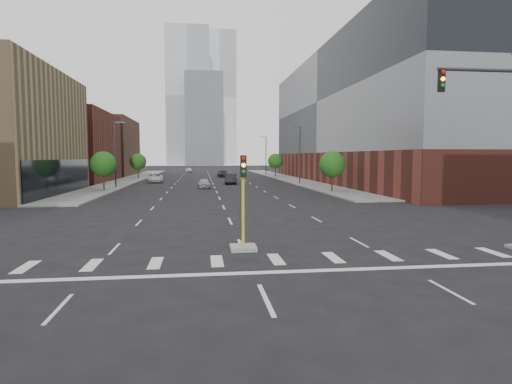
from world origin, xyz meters
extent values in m
plane|color=black|center=(0.00, 0.00, 0.00)|extent=(400.00, 400.00, 0.00)
cube|color=gray|center=(-15.00, 74.00, 0.07)|extent=(5.00, 92.00, 0.15)
cube|color=gray|center=(15.00, 74.00, 0.07)|extent=(5.00, 92.00, 0.15)
cube|color=brown|center=(-27.50, 66.00, 6.00)|extent=(20.00, 22.00, 12.00)
cube|color=brown|center=(-27.50, 92.00, 6.50)|extent=(20.00, 24.00, 13.00)
cube|color=brown|center=(29.50, 60.00, 2.50)|extent=(24.00, 70.00, 5.00)
cube|color=slate|center=(29.50, 60.00, 13.50)|extent=(24.00, 70.00, 17.00)
cube|color=#B2B7BC|center=(-8.00, 220.00, 35.00)|extent=(22.00, 22.00, 70.00)
cube|color=#B2B7BC|center=(10.00, 260.00, 40.00)|extent=(20.00, 20.00, 80.00)
cube|color=slate|center=(0.00, 200.00, 22.00)|extent=(18.00, 18.00, 44.00)
cube|color=#999993|center=(0.00, 9.00, 0.10)|extent=(1.20, 1.20, 0.20)
cylinder|color=gold|center=(0.00, 9.00, 1.80)|extent=(0.14, 0.14, 3.20)
cube|color=black|center=(0.00, 8.82, 3.90)|extent=(0.28, 0.18, 1.00)
sphere|color=red|center=(0.00, 8.72, 4.25)|extent=(0.18, 0.18, 0.18)
sphere|color=orange|center=(0.00, 8.72, 3.95)|extent=(0.18, 0.18, 0.18)
sphere|color=#0C7F19|center=(0.00, 8.72, 3.65)|extent=(0.18, 0.18, 0.18)
cylinder|color=#2D2D30|center=(11.00, 7.50, 8.20)|extent=(5.00, 0.16, 0.16)
cube|color=black|center=(8.70, 7.50, 7.70)|extent=(0.28, 0.18, 1.00)
sphere|color=red|center=(8.70, 7.38, 8.05)|extent=(0.18, 0.18, 0.18)
sphere|color=orange|center=(8.70, 7.38, 7.75)|extent=(0.18, 0.18, 0.18)
sphere|color=#0C7F19|center=(8.70, 7.38, 7.45)|extent=(0.18, 0.18, 0.18)
cylinder|color=#2D2D30|center=(13.50, 55.00, 4.50)|extent=(0.20, 0.20, 9.00)
cube|color=#2D2D30|center=(12.70, 55.00, 9.00)|extent=(1.40, 0.22, 0.15)
cylinder|color=#2D2D30|center=(13.50, 90.00, 4.50)|extent=(0.20, 0.20, 9.00)
cube|color=#2D2D30|center=(12.70, 90.00, 9.00)|extent=(1.40, 0.22, 0.15)
cylinder|color=#2D2D30|center=(-13.50, 50.00, 4.50)|extent=(0.20, 0.20, 9.00)
cube|color=#2D2D30|center=(-12.70, 50.00, 9.00)|extent=(1.40, 0.22, 0.15)
cylinder|color=#382619|center=(-14.00, 45.00, 1.02)|extent=(0.20, 0.20, 1.75)
sphere|color=#195115|center=(-14.00, 45.00, 3.40)|extent=(3.20, 3.20, 3.20)
cylinder|color=#382619|center=(-14.00, 75.00, 1.02)|extent=(0.20, 0.20, 1.75)
sphere|color=#195115|center=(-14.00, 75.00, 3.40)|extent=(3.20, 3.20, 3.20)
cylinder|color=#382619|center=(14.00, 40.00, 1.02)|extent=(0.20, 0.20, 1.75)
sphere|color=#195115|center=(14.00, 40.00, 3.40)|extent=(3.20, 3.20, 3.20)
cylinder|color=#382619|center=(14.00, 80.00, 1.02)|extent=(0.20, 0.20, 1.75)
sphere|color=#195115|center=(14.00, 80.00, 3.40)|extent=(3.20, 3.20, 3.20)
imported|color=#AAABAF|center=(-1.50, 48.56, 0.68)|extent=(1.71, 4.03, 1.36)
imported|color=black|center=(2.85, 57.19, 0.84)|extent=(2.31, 5.24, 1.67)
imported|color=silver|center=(-9.56, 62.81, 0.78)|extent=(3.12, 5.83, 1.56)
imported|color=black|center=(2.81, 79.98, 0.74)|extent=(2.57, 5.28, 1.48)
imported|color=silver|center=(-5.11, 107.04, 0.67)|extent=(2.04, 4.11, 1.35)
camera|label=1|loc=(-1.93, -10.54, 4.33)|focal=30.00mm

